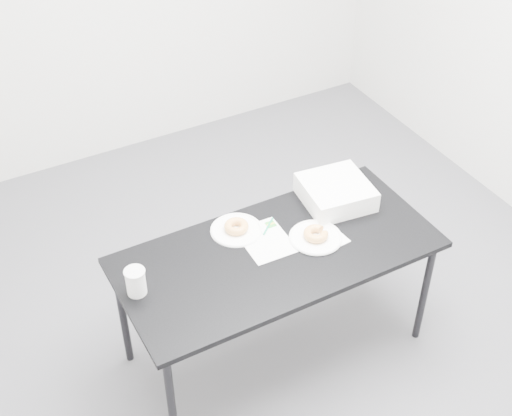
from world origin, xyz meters
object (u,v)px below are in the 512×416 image
plate_near (316,237)px  donut_far (236,226)px  bakery_box (336,192)px  scorecard (266,240)px  donut_near (316,234)px  coffee_cup (136,282)px  pen (268,226)px  table (277,258)px  plate_far (236,230)px

plate_near → donut_far: donut_far is taller
donut_far → bakery_box: 0.56m
scorecard → plate_near: 0.24m
donut_far → plate_near: bearing=-37.2°
donut_near → bakery_box: 0.32m
plate_near → donut_near: bearing=0.0°
bakery_box → scorecard: bearing=-161.1°
scorecard → plate_near: size_ratio=1.09×
plate_near → coffee_cup: size_ratio=1.94×
pen → bakery_box: bakery_box is taller
plate_near → donut_near: (0.00, 0.00, 0.02)m
table → coffee_cup: size_ratio=11.56×
table → scorecard: size_ratio=5.44×
table → bakery_box: 0.50m
table → coffee_cup: (-0.68, 0.06, 0.12)m
plate_far → donut_near: bearing=-37.2°
coffee_cup → bakery_box: (1.13, 0.13, -0.01)m
pen → plate_far: 0.16m
pen → bakery_box: size_ratio=0.40×
plate_near → bakery_box: (0.24, 0.20, 0.05)m
scorecard → donut_near: donut_near is taller
plate_near → plate_far: (-0.31, 0.23, -0.00)m
table → plate_near: bearing=-4.4°
plate_near → donut_near: donut_near is taller
scorecard → plate_far: 0.16m
donut_near → plate_far: 0.39m
pen → plate_far: bearing=119.1°
donut_far → bakery_box: bakery_box is taller
donut_far → coffee_cup: 0.60m
donut_near → pen: bearing=131.4°
table → bakery_box: (0.45, 0.19, 0.11)m
scorecard → donut_near: (0.22, -0.10, 0.03)m
table → pen: bearing=75.2°
table → donut_far: bearing=115.3°
plate_near → bakery_box: bearing=39.4°
pen → plate_near: 0.24m
bakery_box → plate_near: bearing=-133.7°
scorecard → bakery_box: (0.46, 0.10, 0.05)m
pen → plate_far: pen is taller
scorecard → donut_near: 0.24m
scorecard → plate_far: plate_far is taller
bakery_box → coffee_cup: bearing=-166.7°
pen → coffee_cup: bearing=147.1°
donut_far → scorecard: bearing=-56.1°
plate_far → bakery_box: (0.55, -0.03, 0.05)m
table → bakery_box: bakery_box is taller
pen → donut_far: (-0.15, 0.05, 0.02)m
table → donut_far: size_ratio=12.79×
scorecard → plate_far: size_ratio=1.10×
bakery_box → donut_far: bearing=-176.6°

